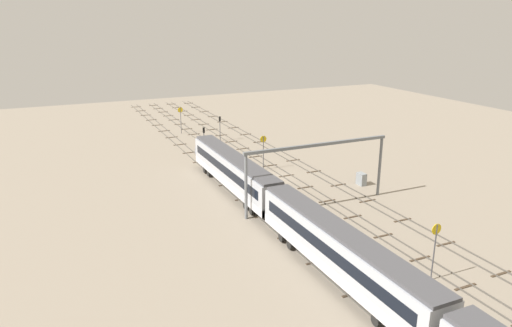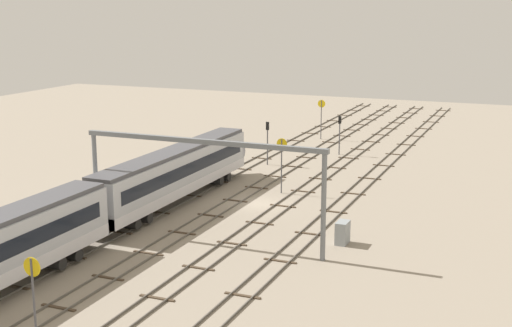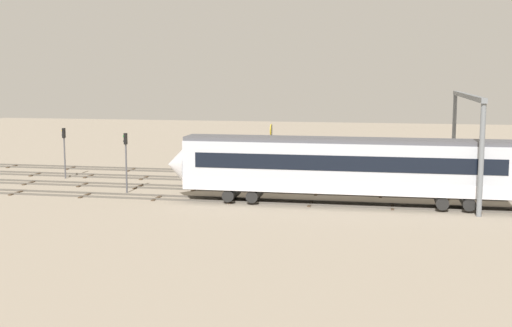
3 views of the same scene
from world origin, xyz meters
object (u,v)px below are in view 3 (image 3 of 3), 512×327
object	(u,v)px
overhead_gantry	(466,117)
speed_sign_near_foreground	(271,145)
signal_light_trackside_departure	(126,154)
relay_cabinet	(410,165)
signal_light_trackside_approach	(64,146)

from	to	relation	value
overhead_gantry	speed_sign_near_foreground	world-z (taller)	overhead_gantry
overhead_gantry	signal_light_trackside_departure	bearing A→B (deg)	11.52
relay_cabinet	overhead_gantry	bearing A→B (deg)	112.36
speed_sign_near_foreground	relay_cabinet	distance (m)	15.44
speed_sign_near_foreground	relay_cabinet	size ratio (longest dim) A/B	3.08
signal_light_trackside_departure	speed_sign_near_foreground	bearing A→B (deg)	-152.09
signal_light_trackside_departure	relay_cabinet	world-z (taller)	signal_light_trackside_departure
speed_sign_near_foreground	signal_light_trackside_departure	size ratio (longest dim) A/B	1.09
signal_light_trackside_approach	overhead_gantry	bearing A→B (deg)	179.28
signal_light_trackside_departure	signal_light_trackside_approach	bearing A→B (deg)	-35.17
overhead_gantry	speed_sign_near_foreground	bearing A→B (deg)	-1.11
signal_light_trackside_departure	relay_cabinet	distance (m)	27.55
speed_sign_near_foreground	relay_cabinet	xyz separation A→B (m)	(-11.96, -9.39, -2.66)
signal_light_trackside_departure	relay_cabinet	bearing A→B (deg)	-146.44
signal_light_trackside_approach	speed_sign_near_foreground	bearing A→B (deg)	179.61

